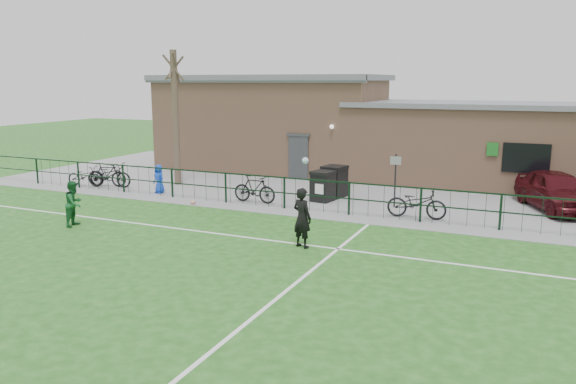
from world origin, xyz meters
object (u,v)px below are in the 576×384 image
at_px(wheelie_bin_left, 334,182).
at_px(bicycle_e, 417,203).
at_px(outfield_player, 74,203).
at_px(sign_post, 395,181).
at_px(bicycle_c, 110,175).
at_px(wheelie_bin_right, 323,187).
at_px(ball_ground, 193,202).
at_px(car_maroon, 556,190).
at_px(bicycle_a, 85,176).
at_px(bicycle_b, 107,175).
at_px(bare_tree, 176,119).
at_px(spectator_child, 159,179).
at_px(bicycle_d, 254,189).

relative_size(wheelie_bin_left, bicycle_e, 0.59).
bearing_deg(outfield_player, wheelie_bin_left, -51.54).
relative_size(sign_post, outfield_player, 1.35).
xyz_separation_m(bicycle_c, bicycle_e, (13.62, -0.23, -0.01)).
distance_m(wheelie_bin_right, ball_ground, 5.07).
relative_size(outfield_player, ball_ground, 7.40).
bearing_deg(car_maroon, bicycle_a, 166.33).
distance_m(bicycle_b, outfield_player, 6.90).
distance_m(bicycle_a, bicycle_c, 1.21).
xyz_separation_m(bare_tree, spectator_child, (0.48, -2.02, -2.38)).
distance_m(bicycle_c, bicycle_d, 7.38).
height_order(bicycle_a, bicycle_b, bicycle_b).
height_order(sign_post, bicycle_e, sign_post).
xyz_separation_m(car_maroon, ball_ground, (-12.62, -4.64, -0.64)).
bearing_deg(outfield_player, car_maroon, -71.22).
distance_m(bicycle_c, ball_ground, 5.59).
bearing_deg(bicycle_a, sign_post, -91.63).
distance_m(bicycle_d, outfield_player, 6.64).
bearing_deg(wheelie_bin_left, car_maroon, 18.00).
bearing_deg(bicycle_b, sign_post, -101.33).
xyz_separation_m(bare_tree, bicycle_e, (11.27, -2.02, -2.45)).
distance_m(wheelie_bin_right, outfield_player, 9.14).
xyz_separation_m(bicycle_b, bicycle_e, (13.80, -0.22, -0.01)).
xyz_separation_m(car_maroon, bicycle_e, (-4.36, -3.36, -0.19)).
bearing_deg(bare_tree, bicycle_b, -144.59).
bearing_deg(bicycle_d, outfield_player, 146.84).
xyz_separation_m(bicycle_a, bicycle_d, (8.53, 0.06, 0.08)).
xyz_separation_m(wheelie_bin_right, ball_ground, (-4.34, -2.59, -0.47)).
bearing_deg(sign_post, bicycle_c, -174.71).
height_order(bicycle_c, bicycle_d, bicycle_c).
height_order(car_maroon, outfield_player, outfield_player).
distance_m(car_maroon, bicycle_c, 18.25).
distance_m(wheelie_bin_left, ball_ground, 5.72).
distance_m(bicycle_e, ball_ground, 8.37).
relative_size(wheelie_bin_left, ball_ground, 5.91).
relative_size(bicycle_c, outfield_player, 1.40).
relative_size(bare_tree, wheelie_bin_right, 5.41).
bearing_deg(wheelie_bin_left, wheelie_bin_right, -87.62).
bearing_deg(bicycle_c, outfield_player, -154.62).
xyz_separation_m(wheelie_bin_right, car_maroon, (8.28, 2.05, 0.17)).
distance_m(bare_tree, ball_ground, 5.33).
bearing_deg(bicycle_b, car_maroon, -96.80).
height_order(sign_post, spectator_child, sign_post).
bearing_deg(bicycle_d, spectator_child, 90.60).
bearing_deg(ball_ground, spectator_child, 153.13).
bearing_deg(bare_tree, outfield_player, -80.36).
distance_m(bicycle_e, outfield_player, 11.42).
relative_size(wheelie_bin_right, car_maroon, 0.26).
xyz_separation_m(bicycle_b, ball_ground, (5.54, -1.50, -0.46)).
distance_m(wheelie_bin_left, bicycle_a, 11.24).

